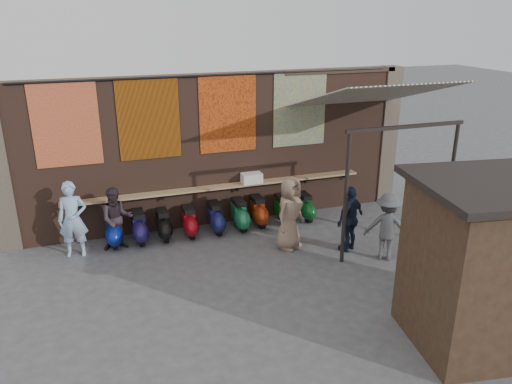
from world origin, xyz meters
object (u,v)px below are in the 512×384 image
at_px(scooter_stool_3, 189,222).
at_px(scooter_stool_8, 305,207).
at_px(scooter_stool_4, 216,218).
at_px(scooter_stool_6, 258,211).
at_px(diner_right, 117,219).
at_px(scooter_stool_1, 139,227).
at_px(shopper_grey, 387,227).
at_px(diner_left, 73,219).
at_px(scooter_stool_5, 240,215).
at_px(scooter_stool_7, 283,209).
at_px(scooter_stool_0, 113,230).
at_px(shopper_navy, 350,219).
at_px(scooter_stool_2, 164,225).
at_px(shelf_box, 252,178).
at_px(market_stall, 497,267).
at_px(shopper_tan, 290,213).

bearing_deg(scooter_stool_3, scooter_stool_8, -0.17).
relative_size(scooter_stool_3, scooter_stool_4, 0.96).
height_order(scooter_stool_6, diner_right, diner_right).
bearing_deg(scooter_stool_4, scooter_stool_3, 179.87).
xyz_separation_m(scooter_stool_1, shopper_grey, (5.31, -2.79, 0.41)).
bearing_deg(scooter_stool_3, diner_left, -175.87).
bearing_deg(scooter_stool_5, scooter_stool_7, 0.85).
distance_m(scooter_stool_1, scooter_stool_7, 3.85).
xyz_separation_m(scooter_stool_3, diner_left, (-2.77, -0.20, 0.54)).
relative_size(scooter_stool_0, scooter_stool_4, 1.02).
bearing_deg(scooter_stool_3, shopper_navy, -30.82).
bearing_deg(shopper_grey, diner_right, 11.87).
distance_m(scooter_stool_5, scooter_stool_7, 1.24).
bearing_deg(shopper_navy, scooter_stool_0, -48.81).
distance_m(scooter_stool_6, scooter_stool_8, 1.35).
xyz_separation_m(scooter_stool_5, shopper_navy, (2.12, -2.06, 0.42)).
distance_m(diner_right, shopper_navy, 5.59).
distance_m(scooter_stool_2, scooter_stool_6, 2.56).
bearing_deg(shelf_box, shopper_navy, -55.33).
bearing_deg(scooter_stool_0, scooter_stool_3, -2.03).
relative_size(scooter_stool_6, diner_left, 0.45).
distance_m(scooter_stool_3, scooter_stool_8, 3.25).
relative_size(scooter_stool_2, scooter_stool_7, 1.00).
xyz_separation_m(diner_left, diner_right, (0.98, 0.02, -0.13)).
height_order(scooter_stool_1, scooter_stool_8, scooter_stool_1).
distance_m(scooter_stool_4, diner_left, 3.51).
bearing_deg(shelf_box, scooter_stool_6, -70.10).
xyz_separation_m(shelf_box, market_stall, (2.24, -6.30, 0.17)).
bearing_deg(shopper_navy, diner_right, -46.82).
bearing_deg(shelf_box, scooter_stool_3, -169.49).
xyz_separation_m(scooter_stool_2, market_stall, (4.70, -5.99, 1.05)).
height_order(shelf_box, scooter_stool_6, shelf_box).
relative_size(scooter_stool_1, diner_left, 0.45).
height_order(scooter_stool_1, diner_left, diner_left).
distance_m(scooter_stool_4, scooter_stool_8, 2.55).
distance_m(scooter_stool_6, market_stall, 6.49).
bearing_deg(scooter_stool_2, scooter_stool_3, -1.90).
bearing_deg(market_stall, diner_left, 148.81).
distance_m(scooter_stool_5, diner_left, 4.16).
bearing_deg(shopper_grey, diner_left, 15.09).
relative_size(scooter_stool_2, scooter_stool_4, 0.96).
distance_m(diner_right, market_stall, 8.24).
bearing_deg(scooter_stool_6, scooter_stool_7, -5.52).
distance_m(scooter_stool_4, diner_right, 2.52).
height_order(scooter_stool_3, scooter_stool_4, scooter_stool_4).
bearing_deg(shopper_tan, scooter_stool_8, 21.01).
bearing_deg(shelf_box, diner_right, -171.77).
bearing_deg(scooter_stool_8, scooter_stool_4, 179.81).
distance_m(scooter_stool_1, shopper_tan, 3.78).
bearing_deg(scooter_stool_4, scooter_stool_7, 0.22).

